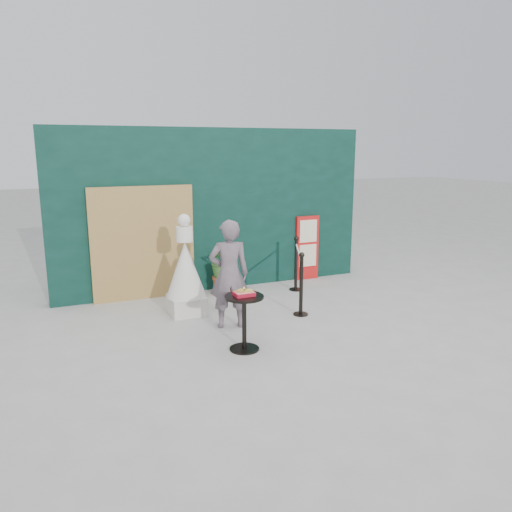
% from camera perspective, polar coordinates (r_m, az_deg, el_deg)
% --- Properties ---
extents(ground, '(60.00, 60.00, 0.00)m').
position_cam_1_polar(ground, '(6.99, 4.00, -9.99)').
color(ground, '#ADAAA5').
rests_on(ground, ground).
extents(back_wall, '(6.00, 0.30, 3.00)m').
position_cam_1_polar(back_wall, '(9.44, -4.76, 5.29)').
color(back_wall, black).
rests_on(back_wall, ground).
extents(bamboo_fence, '(1.80, 0.08, 2.00)m').
position_cam_1_polar(bamboo_fence, '(8.96, -12.76, 1.42)').
color(bamboo_fence, tan).
rests_on(bamboo_fence, ground).
extents(woman, '(0.67, 0.52, 1.63)m').
position_cam_1_polar(woman, '(7.38, -3.09, -2.08)').
color(woman, slate).
rests_on(woman, ground).
extents(menu_board, '(0.50, 0.07, 1.30)m').
position_cam_1_polar(menu_board, '(10.17, 5.87, 0.93)').
color(menu_board, red).
rests_on(menu_board, ground).
extents(statue, '(0.64, 0.64, 1.63)m').
position_cam_1_polar(statue, '(8.06, -8.04, -2.04)').
color(statue, silver).
rests_on(statue, ground).
extents(cafe_table, '(0.52, 0.52, 0.75)m').
position_cam_1_polar(cafe_table, '(6.62, -1.36, -6.65)').
color(cafe_table, black).
rests_on(cafe_table, ground).
extents(food_basket, '(0.26, 0.19, 0.11)m').
position_cam_1_polar(food_basket, '(6.53, -1.36, -4.24)').
color(food_basket, red).
rests_on(food_basket, cafe_table).
extents(planter, '(0.55, 0.48, 0.94)m').
position_cam_1_polar(planter, '(9.14, -3.90, -1.01)').
color(planter, '#974931').
rests_on(planter, ground).
extents(stanchion_barrier, '(0.84, 1.54, 1.03)m').
position_cam_1_polar(stanchion_barrier, '(8.69, 4.87, -2.07)').
color(stanchion_barrier, black).
rests_on(stanchion_barrier, ground).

